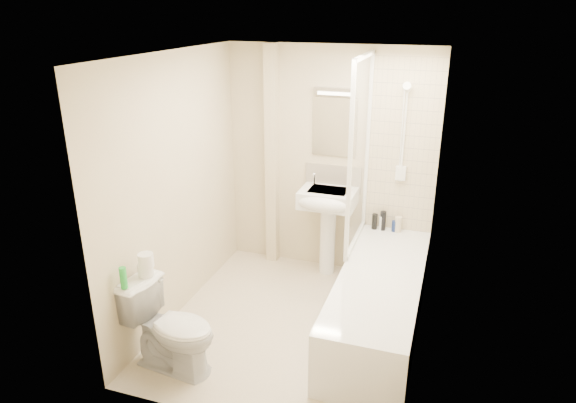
% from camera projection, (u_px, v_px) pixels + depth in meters
% --- Properties ---
extents(floor, '(2.50, 2.50, 0.00)m').
position_uv_depth(floor, '(292.00, 325.00, 4.71)').
color(floor, beige).
rests_on(floor, ground).
extents(wall_back, '(2.20, 0.02, 2.40)m').
position_uv_depth(wall_back, '(329.00, 162.00, 5.39)').
color(wall_back, beige).
rests_on(wall_back, ground).
extents(wall_left, '(0.02, 2.50, 2.40)m').
position_uv_depth(wall_left, '(176.00, 189.00, 4.60)').
color(wall_left, beige).
rests_on(wall_left, ground).
extents(wall_right, '(0.02, 2.50, 2.40)m').
position_uv_depth(wall_right, '(428.00, 219.00, 3.95)').
color(wall_right, beige).
rests_on(wall_right, ground).
extents(ceiling, '(2.20, 2.50, 0.02)m').
position_uv_depth(ceiling, '(293.00, 54.00, 3.85)').
color(ceiling, white).
rests_on(ceiling, wall_back).
extents(tile_back, '(0.70, 0.01, 1.75)m').
position_uv_depth(tile_back, '(403.00, 148.00, 5.07)').
color(tile_back, beige).
rests_on(tile_back, wall_back).
extents(tile_right, '(0.01, 2.10, 1.75)m').
position_uv_depth(tile_right, '(431.00, 184.00, 4.05)').
color(tile_right, beige).
rests_on(tile_right, wall_right).
extents(pipe_boxing, '(0.12, 0.12, 2.40)m').
position_uv_depth(pipe_boxing, '(272.00, 159.00, 5.52)').
color(pipe_boxing, beige).
rests_on(pipe_boxing, ground).
extents(splashback, '(0.60, 0.02, 0.30)m').
position_uv_depth(splashback, '(333.00, 178.00, 5.42)').
color(splashback, beige).
rests_on(splashback, wall_back).
extents(mirror, '(0.46, 0.01, 0.60)m').
position_uv_depth(mirror, '(335.00, 127.00, 5.23)').
color(mirror, white).
rests_on(mirror, wall_back).
extents(strip_light, '(0.42, 0.07, 0.07)m').
position_uv_depth(strip_light, '(335.00, 91.00, 5.07)').
color(strip_light, silver).
rests_on(strip_light, wall_back).
extents(bathtub, '(0.70, 2.10, 0.55)m').
position_uv_depth(bathtub, '(379.00, 301.00, 4.56)').
color(bathtub, white).
rests_on(bathtub, ground).
extents(shower_screen, '(0.04, 0.92, 1.80)m').
position_uv_depth(shower_screen, '(360.00, 154.00, 4.78)').
color(shower_screen, white).
rests_on(shower_screen, bathtub).
extents(shower_fixture, '(0.10, 0.16, 0.99)m').
position_uv_depth(shower_fixture, '(403.00, 137.00, 4.99)').
color(shower_fixture, white).
rests_on(shower_fixture, wall_back).
extents(pedestal_sink, '(0.57, 0.51, 1.10)m').
position_uv_depth(pedestal_sink, '(327.00, 208.00, 5.31)').
color(pedestal_sink, white).
rests_on(pedestal_sink, ground).
extents(bottle_black_a, '(0.06, 0.06, 0.16)m').
position_uv_depth(bottle_black_a, '(375.00, 221.00, 5.35)').
color(bottle_black_a, black).
rests_on(bottle_black_a, bathtub).
extents(bottle_white_a, '(0.06, 0.06, 0.15)m').
position_uv_depth(bottle_white_a, '(382.00, 223.00, 5.33)').
color(bottle_white_a, white).
rests_on(bottle_white_a, bathtub).
extents(bottle_black_b, '(0.06, 0.06, 0.21)m').
position_uv_depth(bottle_black_b, '(383.00, 221.00, 5.32)').
color(bottle_black_b, black).
rests_on(bottle_black_b, bathtub).
extents(bottle_blue, '(0.05, 0.05, 0.11)m').
position_uv_depth(bottle_blue, '(394.00, 226.00, 5.30)').
color(bottle_blue, navy).
rests_on(bottle_blue, bathtub).
extents(bottle_cream, '(0.07, 0.07, 0.17)m').
position_uv_depth(bottle_cream, '(398.00, 224.00, 5.28)').
color(bottle_cream, beige).
rests_on(bottle_cream, bathtub).
extents(toilet, '(0.59, 0.83, 0.74)m').
position_uv_depth(toilet, '(172.00, 327.00, 4.03)').
color(toilet, white).
rests_on(toilet, ground).
extents(toilet_roll_lower, '(0.12, 0.12, 0.10)m').
position_uv_depth(toilet_roll_lower, '(146.00, 270.00, 4.04)').
color(toilet_roll_lower, white).
rests_on(toilet_roll_lower, toilet).
extents(toilet_roll_upper, '(0.12, 0.12, 0.11)m').
position_uv_depth(toilet_roll_upper, '(146.00, 260.00, 3.98)').
color(toilet_roll_upper, white).
rests_on(toilet_roll_upper, toilet_roll_lower).
extents(green_bottle, '(0.05, 0.05, 0.17)m').
position_uv_depth(green_bottle, '(123.00, 278.00, 3.84)').
color(green_bottle, green).
rests_on(green_bottle, toilet).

